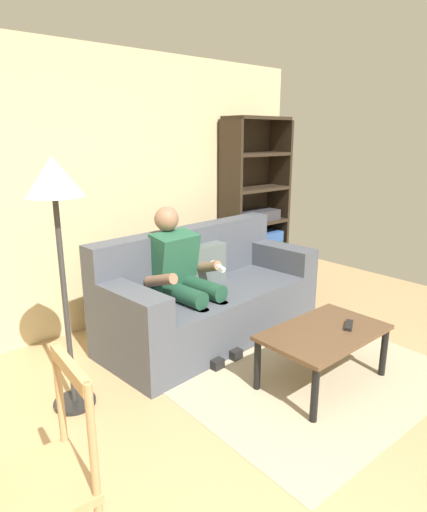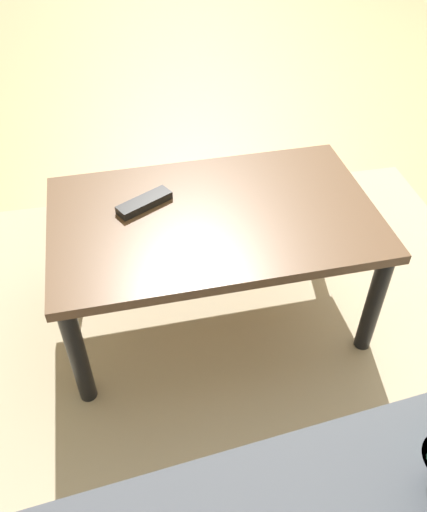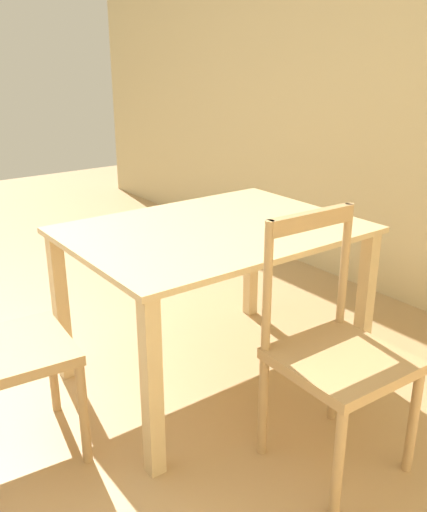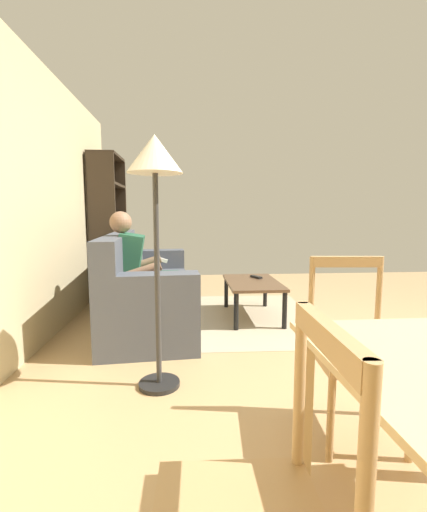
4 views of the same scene
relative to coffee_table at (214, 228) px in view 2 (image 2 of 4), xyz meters
name	(u,v)px [view 2 (image 2 of 4)]	position (x,y,z in m)	size (l,w,h in m)	color
coffee_table	(214,228)	(0.00, 0.00, 0.00)	(0.94, 0.58, 0.42)	brown
tv_remote	(144,203)	(0.19, -0.08, 0.07)	(0.05, 0.17, 0.02)	black
area_rug	(214,309)	(0.00, 0.00, -0.36)	(2.00, 1.40, 0.01)	tan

